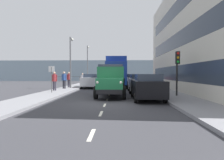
# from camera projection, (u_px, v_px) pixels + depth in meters

# --- Properties ---
(ground_plane) EXTENTS (80.00, 80.00, 0.00)m
(ground_plane) POSITION_uv_depth(u_px,v_px,m) (112.00, 89.00, 22.35)
(ground_plane) COLOR #38383D
(sidewalk_left) EXTENTS (2.50, 42.46, 0.15)m
(sidewalk_left) POSITION_uv_depth(u_px,v_px,m) (154.00, 88.00, 22.18)
(sidewalk_left) COLOR gray
(sidewalk_left) RESTS_ON ground_plane
(sidewalk_right) EXTENTS (2.50, 42.46, 0.15)m
(sidewalk_right) POSITION_uv_depth(u_px,v_px,m) (70.00, 88.00, 22.51)
(sidewalk_right) COLOR gray
(sidewalk_right) RESTS_ON ground_plane
(road_centreline_markings) EXTENTS (0.12, 38.93, 0.01)m
(road_centreline_markings) POSITION_uv_depth(u_px,v_px,m) (112.00, 89.00, 21.84)
(road_centreline_markings) COLOR silver
(road_centreline_markings) RESTS_ON ground_plane
(building_terrace) EXTENTS (6.88, 23.10, 10.58)m
(building_terrace) POSITION_uv_depth(u_px,v_px,m) (213.00, 36.00, 17.92)
(building_terrace) COLOR beige
(building_terrace) RESTS_ON ground_plane
(sea_horizon) EXTENTS (80.00, 0.80, 5.00)m
(sea_horizon) POSITION_uv_depth(u_px,v_px,m) (115.00, 71.00, 46.47)
(sea_horizon) COLOR gray
(sea_horizon) RESTS_ON ground_plane
(seawall_railing) EXTENTS (28.08, 0.08, 1.20)m
(seawall_railing) POSITION_uv_depth(u_px,v_px,m) (115.00, 78.00, 42.93)
(seawall_railing) COLOR #4C5156
(seawall_railing) RESTS_ON ground_plane
(truck_vintage_green) EXTENTS (2.17, 5.64, 2.43)m
(truck_vintage_green) POSITION_uv_depth(u_px,v_px,m) (111.00, 81.00, 14.41)
(truck_vintage_green) COLOR black
(truck_vintage_green) RESTS_ON ground_plane
(lorry_cargo_blue) EXTENTS (2.58, 8.20, 3.87)m
(lorry_cargo_blue) POSITION_uv_depth(u_px,v_px,m) (116.00, 71.00, 24.74)
(lorry_cargo_blue) COLOR #193899
(lorry_cargo_blue) RESTS_ON ground_plane
(car_black_kerbside_near) EXTENTS (1.93, 4.13, 1.72)m
(car_black_kerbside_near) POSITION_uv_depth(u_px,v_px,m) (147.00, 87.00, 12.67)
(car_black_kerbside_near) COLOR black
(car_black_kerbside_near) RESTS_ON ground_plane
(car_grey_kerbside_1) EXTENTS (1.91, 4.28, 1.72)m
(car_grey_kerbside_1) POSITION_uv_depth(u_px,v_px,m) (139.00, 83.00, 18.03)
(car_grey_kerbside_1) COLOR slate
(car_grey_kerbside_1) RESTS_ON ground_plane
(car_white_kerbside_2) EXTENTS (1.93, 4.53, 1.72)m
(car_white_kerbside_2) POSITION_uv_depth(u_px,v_px,m) (134.00, 81.00, 23.77)
(car_white_kerbside_2) COLOR white
(car_white_kerbside_2) RESTS_ON ground_plane
(car_maroon_kerbside_3) EXTENTS (1.92, 4.51, 1.72)m
(car_maroon_kerbside_3) POSITION_uv_depth(u_px,v_px,m) (131.00, 79.00, 29.35)
(car_maroon_kerbside_3) COLOR maroon
(car_maroon_kerbside_3) RESTS_ON ground_plane
(car_silver_oppositeside_0) EXTENTS (1.91, 4.56, 1.72)m
(car_silver_oppositeside_0) POSITION_uv_depth(u_px,v_px,m) (91.00, 81.00, 23.76)
(car_silver_oppositeside_0) COLOR #B7BABF
(car_silver_oppositeside_0) RESTS_ON ground_plane
(pedestrian_strolling) EXTENTS (0.53, 0.34, 1.80)m
(pedestrian_strolling) POSITION_uv_depth(u_px,v_px,m) (54.00, 79.00, 18.35)
(pedestrian_strolling) COLOR #383342
(pedestrian_strolling) RESTS_ON sidewalk_right
(pedestrian_couple_b) EXTENTS (0.53, 0.34, 1.83)m
(pedestrian_couple_b) POSITION_uv_depth(u_px,v_px,m) (64.00, 79.00, 20.72)
(pedestrian_couple_b) COLOR black
(pedestrian_couple_b) RESTS_ON sidewalk_right
(pedestrian_in_dark_coat) EXTENTS (0.53, 0.34, 1.81)m
(pedestrian_in_dark_coat) POSITION_uv_depth(u_px,v_px,m) (69.00, 78.00, 22.94)
(pedestrian_in_dark_coat) COLOR #383342
(pedestrian_in_dark_coat) RESTS_ON sidewalk_right
(pedestrian_by_lamp) EXTENTS (0.53, 0.34, 1.69)m
(pedestrian_by_lamp) POSITION_uv_depth(u_px,v_px,m) (83.00, 78.00, 25.53)
(pedestrian_by_lamp) COLOR #4C473D
(pedestrian_by_lamp) RESTS_ON sidewalk_right
(traffic_light_near) EXTENTS (0.28, 0.41, 3.20)m
(traffic_light_near) POSITION_uv_depth(u_px,v_px,m) (177.00, 64.00, 13.92)
(traffic_light_near) COLOR black
(traffic_light_near) RESTS_ON sidewalk_left
(lamp_post_promenade) EXTENTS (0.32, 1.14, 5.81)m
(lamp_post_promenade) POSITION_uv_depth(u_px,v_px,m) (71.00, 57.00, 22.19)
(lamp_post_promenade) COLOR #59595B
(lamp_post_promenade) RESTS_ON sidewalk_right
(lamp_post_far) EXTENTS (0.32, 1.14, 6.66)m
(lamp_post_far) POSITION_uv_depth(u_px,v_px,m) (88.00, 61.00, 34.76)
(lamp_post_far) COLOR #59595B
(lamp_post_far) RESTS_ON sidewalk_right
(street_sign) EXTENTS (0.50, 0.07, 2.25)m
(street_sign) POSITION_uv_depth(u_px,v_px,m) (52.00, 74.00, 16.49)
(street_sign) COLOR #4C4C4C
(street_sign) RESTS_ON sidewalk_right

